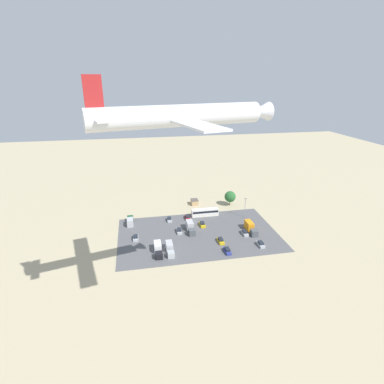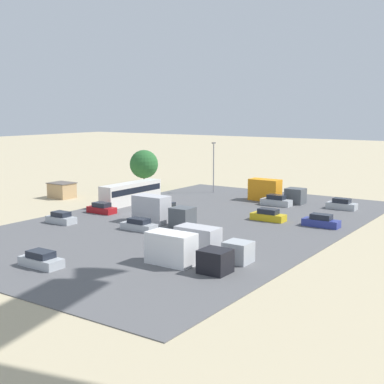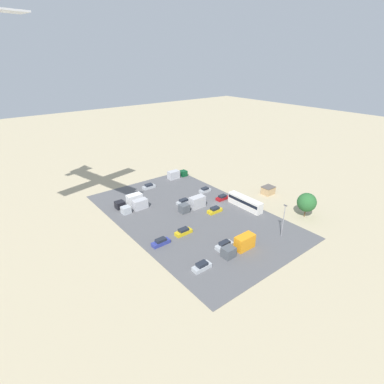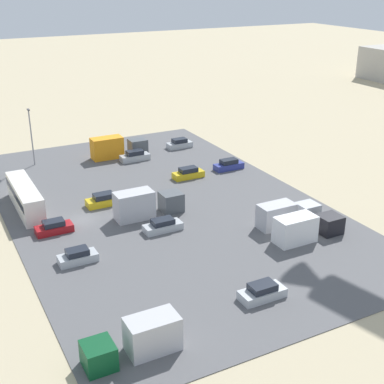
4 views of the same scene
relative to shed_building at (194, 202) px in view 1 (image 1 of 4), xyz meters
The scene contains 21 objects.
ground_plane 19.18m from the shed_building, 76.78° to the left, with size 400.00×400.00×0.00m, color tan.
parking_lot_surface 29.50m from the shed_building, 81.46° to the left, with size 61.27×37.81×0.08m.
shed_building is the anchor object (origin of this frame).
bus 13.56m from the shed_building, 98.53° to the left, with size 11.87×2.49×3.29m.
parked_car_0 43.96m from the shed_building, 93.71° to the left, with size 1.73×4.59×1.60m.
parked_car_1 20.83m from the shed_building, 47.56° to the left, with size 1.83×4.03×1.50m.
parked_car_2 44.95m from the shed_building, 110.83° to the left, with size 1.81×4.31×1.61m.
parked_car_3 35.35m from the shed_building, 112.10° to the left, with size 1.78×4.68×1.65m.
parked_car_4 16.13m from the shed_building, 67.67° to the left, with size 1.86×4.24×1.50m.
parked_car_5 28.65m from the shed_building, 66.37° to the left, with size 1.85×4.55×1.45m.
parked_car_6 36.83m from the shed_building, 93.82° to the left, with size 1.78×4.59×1.58m.
parked_car_7 22.61m from the shed_building, 86.74° to the left, with size 1.89×4.53×1.61m.
parked_car_8 40.26m from the shed_building, 45.15° to the left, with size 1.95×4.40×1.50m.
parked_truck_0 43.15m from the shed_building, 67.08° to the left, with size 2.31×8.06×2.91m.
parked_truck_1 44.63m from the shed_building, 62.15° to the left, with size 2.43×8.54×3.05m.
parked_truck_2 34.84m from the shed_building, 118.09° to the left, with size 2.43×9.15×3.44m.
parked_truck_3 26.86m from the shed_building, 75.12° to the left, with size 2.50×8.60×3.47m.
parked_truck_4 34.05m from the shed_building, 26.94° to the left, with size 2.47×7.75×2.94m.
tree_near_shed 17.21m from the shed_building, 165.50° to the left, with size 5.30×5.30×7.16m.
light_pole_lot_centre 26.23m from the shed_building, 135.91° to the left, with size 0.90×0.28×8.84m.
airplane 89.37m from the shed_building, 77.36° to the left, with size 37.46×30.91×9.22m.
Camera 1 is at (21.99, 111.38, 56.75)m, focal length 28.00 mm.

